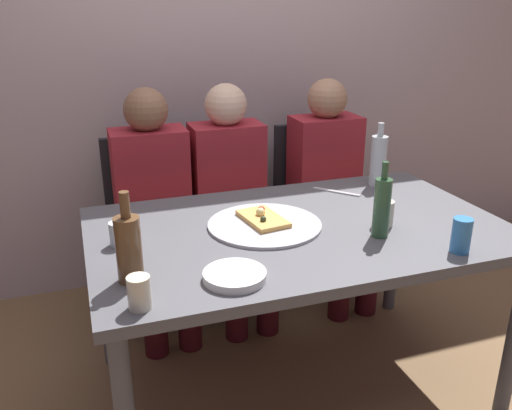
% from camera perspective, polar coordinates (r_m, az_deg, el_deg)
% --- Properties ---
extents(ground_plane, '(8.00, 8.00, 0.00)m').
position_cam_1_polar(ground_plane, '(2.44, 4.06, -18.43)').
color(ground_plane, brown).
extents(back_wall, '(6.00, 0.10, 2.60)m').
position_cam_1_polar(back_wall, '(3.06, -4.59, 16.23)').
color(back_wall, '#B29EA3').
rests_on(back_wall, ground_plane).
extents(dining_table, '(1.57, 0.95, 0.74)m').
position_cam_1_polar(dining_table, '(2.08, 4.53, -4.11)').
color(dining_table, '#4C4C51').
rests_on(dining_table, ground_plane).
extents(pizza_tray, '(0.43, 0.43, 0.01)m').
position_cam_1_polar(pizza_tray, '(2.05, 0.91, -2.09)').
color(pizza_tray, '#ADADB2').
rests_on(pizza_tray, dining_table).
extents(pizza_slice_last, '(0.16, 0.24, 0.05)m').
position_cam_1_polar(pizza_slice_last, '(2.06, 0.71, -1.38)').
color(pizza_slice_last, tan).
rests_on(pizza_slice_last, pizza_tray).
extents(wine_bottle, '(0.08, 0.08, 0.29)m').
position_cam_1_polar(wine_bottle, '(1.66, -13.36, -4.40)').
color(wine_bottle, brown).
rests_on(wine_bottle, dining_table).
extents(beer_bottle, '(0.07, 0.07, 0.29)m').
position_cam_1_polar(beer_bottle, '(2.54, 12.85, 4.70)').
color(beer_bottle, '#B2BCC1').
rests_on(beer_bottle, dining_table).
extents(water_bottle, '(0.06, 0.06, 0.28)m').
position_cam_1_polar(water_bottle, '(1.97, 13.22, -0.16)').
color(water_bottle, '#2D5133').
rests_on(water_bottle, dining_table).
extents(tumbler_near, '(0.07, 0.07, 0.10)m').
position_cam_1_polar(tumbler_near, '(1.54, -12.29, -9.08)').
color(tumbler_near, beige).
rests_on(tumbler_near, dining_table).
extents(tumbler_far, '(0.06, 0.06, 0.08)m').
position_cam_1_polar(tumbler_far, '(1.94, -14.40, -2.97)').
color(tumbler_far, silver).
rests_on(tumbler_far, dining_table).
extents(wine_glass, '(0.08, 0.08, 0.10)m').
position_cam_1_polar(wine_glass, '(2.09, 13.40, -0.86)').
color(wine_glass, beige).
rests_on(wine_glass, dining_table).
extents(soda_can, '(0.07, 0.07, 0.12)m').
position_cam_1_polar(soda_can, '(1.95, 20.95, -3.03)').
color(soda_can, '#337AC1').
rests_on(soda_can, dining_table).
extents(plate_stack, '(0.20, 0.20, 0.03)m').
position_cam_1_polar(plate_stack, '(1.66, -2.28, -7.50)').
color(plate_stack, white).
rests_on(plate_stack, dining_table).
extents(table_knife, '(0.16, 0.18, 0.01)m').
position_cam_1_polar(table_knife, '(2.43, 8.53, 1.40)').
color(table_knife, '#B7B7BC').
rests_on(table_knife, dining_table).
extents(chair_left, '(0.44, 0.44, 0.90)m').
position_cam_1_polar(chair_left, '(2.82, -10.99, -0.98)').
color(chair_left, black).
rests_on(chair_left, ground_plane).
extents(chair_middle, '(0.44, 0.44, 0.90)m').
position_cam_1_polar(chair_middle, '(2.89, -3.34, -0.06)').
color(chair_middle, black).
rests_on(chair_middle, ground_plane).
extents(chair_right, '(0.44, 0.44, 0.90)m').
position_cam_1_polar(chair_right, '(3.07, 6.60, 1.14)').
color(chair_right, black).
rests_on(chair_right, ground_plane).
extents(guest_in_sweater, '(0.36, 0.56, 1.17)m').
position_cam_1_polar(guest_in_sweater, '(2.63, -10.68, 0.45)').
color(guest_in_sweater, maroon).
rests_on(guest_in_sweater, ground_plane).
extents(guest_in_beanie, '(0.36, 0.56, 1.17)m').
position_cam_1_polar(guest_in_beanie, '(2.71, -2.51, 1.39)').
color(guest_in_beanie, maroon).
rests_on(guest_in_beanie, ground_plane).
extents(guest_by_wall, '(0.36, 0.56, 1.17)m').
position_cam_1_polar(guest_by_wall, '(2.90, 7.98, 2.56)').
color(guest_by_wall, maroon).
rests_on(guest_by_wall, ground_plane).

